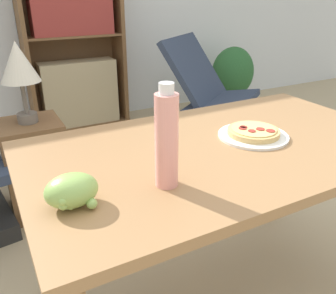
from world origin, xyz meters
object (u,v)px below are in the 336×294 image
Objects in this scene: grape_bunch at (72,191)px; side_table at (36,167)px; drink_bottle at (167,140)px; table_lamp at (19,66)px; potted_plant_floor at (232,76)px; pizza_on_plate at (253,133)px; lounge_chair_far at (211,108)px; bookshelf at (74,44)px.

grape_bunch reaches higher than side_table.
grape_bunch is at bearing 175.90° from drink_bottle.
table_lamp reaches higher than potted_plant_floor.
table_lamp is (-0.67, 1.10, 0.12)m from pizza_on_plate.
drink_bottle is at bearing -163.98° from lounge_chair_far.
drink_bottle is (0.26, -0.02, 0.10)m from grape_bunch.
grape_bunch is at bearing -104.69° from bookshelf.
pizza_on_plate is at bearing 19.29° from drink_bottle.
table_lamp is (0.04, 1.24, 0.09)m from grape_bunch.
lounge_chair_far is at bearing -43.11° from bookshelf.
drink_bottle reaches higher than potted_plant_floor.
bookshelf is (0.67, 2.56, -0.01)m from grape_bunch.
bookshelf is at bearing 81.00° from drink_bottle.
drink_bottle is 0.43× the size of potted_plant_floor.
side_table is (0.04, 1.24, -0.51)m from grape_bunch.
bookshelf reaches higher than grape_bunch.
drink_bottle is 2.61m from bookshelf.
potted_plant_floor is at bearing 44.77° from grape_bunch.
pizza_on_plate reaches higher than side_table.
bookshelf is 1.47m from table_lamp.
table_lamp is at bearing 160.25° from lounge_chair_far.
drink_bottle is at bearing -80.07° from side_table.
pizza_on_plate is at bearing -58.47° from table_lamp.
grape_bunch reaches higher than pizza_on_plate.
potted_plant_floor is at bearing 5.51° from lounge_chair_far.
pizza_on_plate is 1.84m from lounge_chair_far.
pizza_on_plate is at bearing -155.71° from lounge_chair_far.
lounge_chair_far is (1.35, 1.70, -0.60)m from drink_bottle.
pizza_on_plate is 1.29m from table_lamp.
potted_plant_floor is (2.04, 2.30, -0.52)m from drink_bottle.
side_table is at bearing -115.40° from bookshelf.
pizza_on_plate reaches higher than potted_plant_floor.
table_lamp is 2.55m from potted_plant_floor.
pizza_on_plate is 0.26× the size of lounge_chair_far.
side_table is 2.49m from potted_plant_floor.
bookshelf reaches higher than drink_bottle.
lounge_chair_far is at bearing 59.86° from pizza_on_plate.
potted_plant_floor is (2.26, 1.05, 0.08)m from side_table.
lounge_chair_far is at bearing 15.82° from side_table.
pizza_on_plate is 2.42m from bookshelf.
side_table is 1.27× the size of table_lamp.
pizza_on_plate is 0.89× the size of drink_bottle.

